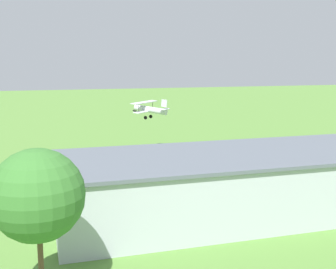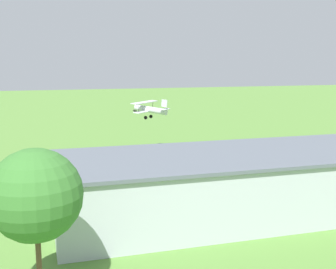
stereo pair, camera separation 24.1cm
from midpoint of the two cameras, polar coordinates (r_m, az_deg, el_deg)
The scene contains 9 objects.
ground_plane at distance 76.51m, azimuth -4.78°, elevation -3.10°, with size 400.00×400.00×0.00m, color #568438.
hangar at distance 48.79m, azimuth 9.23°, elevation -6.27°, with size 40.15×15.53×6.88m.
biplane at distance 78.88m, azimuth -2.35°, elevation 3.34°, with size 7.37×7.37×3.67m.
car_red at distance 71.07m, azimuth 16.56°, elevation -3.75°, with size 2.44×4.51×1.59m.
car_orange at distance 60.29m, azimuth -13.41°, elevation -5.90°, with size 1.99×4.13×1.71m.
car_yellow at distance 60.10m, azimuth -18.94°, elevation -6.23°, with size 2.03×4.55×1.64m.
person_beside_truck at distance 63.41m, azimuth -6.87°, elevation -5.01°, with size 0.40×0.40×1.64m.
person_watching_takeoff at distance 70.85m, azimuth 11.11°, elevation -3.54°, with size 0.42×0.42×1.73m.
tree_near_perimeter_road at distance 30.79m, azimuth -16.71°, elevation -7.64°, with size 6.40×6.40×10.93m.
Camera 2 is at (16.00, 72.98, 16.53)m, focal length 46.64 mm.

